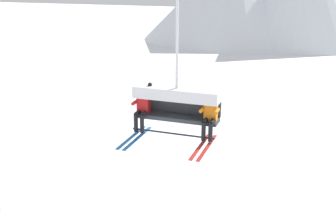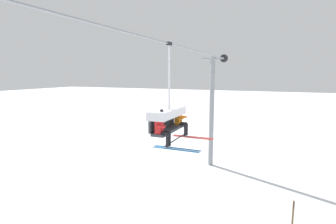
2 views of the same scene
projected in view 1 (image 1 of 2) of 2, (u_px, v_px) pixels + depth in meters
The scene contains 3 objects.
chairlift_chair at pixel (178, 97), 10.89m from camera, with size 2.26×0.74×3.63m.
skier_red at pixel (142, 107), 11.08m from camera, with size 0.48×1.70×1.34m.
skier_orange at pixel (210, 115), 10.50m from camera, with size 0.46×1.70×1.23m.
Camera 1 is at (1.89, -10.67, 8.36)m, focal length 45.00 mm.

